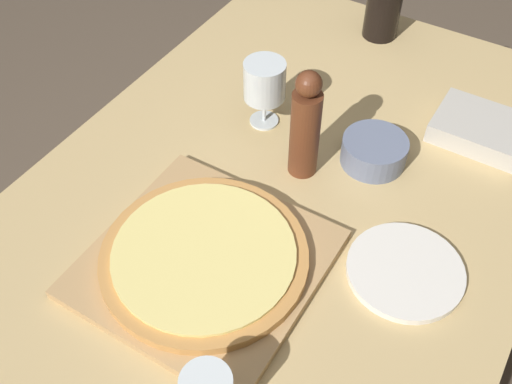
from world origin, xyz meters
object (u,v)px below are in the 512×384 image
wine_glass (265,82)px  pizza (204,256)px  small_bowl (374,151)px  pepper_mill (303,126)px

wine_glass → pizza: bearing=-74.4°
pizza → small_bowl: bearing=69.8°
wine_glass → small_bowl: (0.25, 0.01, -0.08)m
wine_glass → small_bowl: wine_glass is taller
pepper_mill → wine_glass: 0.16m
pizza → small_bowl: (0.14, 0.39, -0.00)m
pizza → pepper_mill: bearing=84.7°
pizza → wine_glass: size_ratio=2.37×
pepper_mill → small_bowl: pepper_mill is taller
small_bowl → wine_glass: bearing=-177.9°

